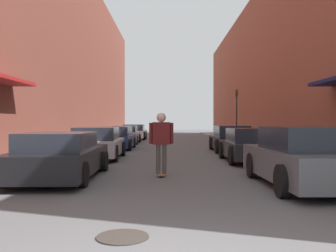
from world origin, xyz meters
The scene contains 16 objects.
ground centered at (0.00, 18.70, 0.00)m, with size 102.83×102.83×0.00m, color #515154.
curb_strip_left centered at (-5.03, 23.37, 0.06)m, with size 1.80×46.74×0.12m.
curb_strip_right centered at (5.03, 23.37, 0.06)m, with size 1.80×46.74×0.12m.
building_row_left centered at (-7.93, 23.37, 6.17)m, with size 4.90×46.74×12.35m.
building_row_right centered at (7.93, 23.37, 5.29)m, with size 4.90×46.74×10.59m.
parked_car_left_0 centered at (-3.05, 6.79, 0.60)m, with size 2.03×4.72×1.25m.
parked_car_left_1 centered at (-3.07, 12.14, 0.63)m, with size 1.99×4.08×1.31m.
parked_car_left_2 centered at (-3.03, 17.56, 0.60)m, with size 1.92×3.99×1.27m.
parked_car_left_3 centered at (-3.13, 22.98, 0.61)m, with size 1.89×4.46×1.25m.
parked_car_left_4 centered at (-3.04, 28.65, 0.63)m, with size 1.99×4.02×1.30m.
parked_car_right_0 centered at (2.98, 5.51, 0.68)m, with size 1.85×4.42×1.42m.
parked_car_right_1 centered at (3.05, 11.03, 0.63)m, with size 2.09×4.04×1.29m.
parked_car_right_2 centered at (3.09, 15.93, 0.64)m, with size 1.90×4.16×1.33m.
skateboarder centered at (-0.34, 7.26, 1.10)m, with size 0.68×0.78×1.78m.
manhole_cover centered at (-0.75, 1.65, 0.01)m, with size 0.70×0.70×0.02m.
traffic_light centered at (4.43, 21.67, 2.31)m, with size 0.16×0.22×3.56m.
Camera 1 is at (-0.15, -3.28, 1.53)m, focal length 40.00 mm.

